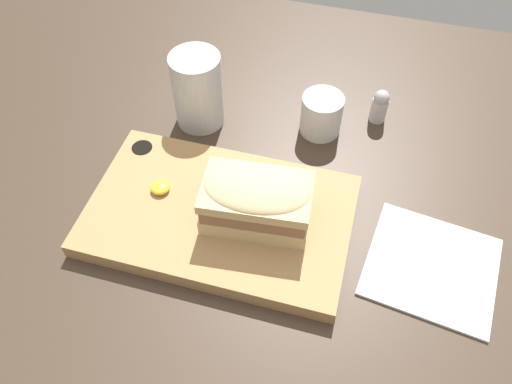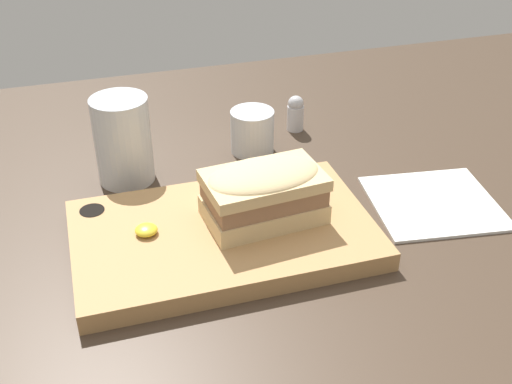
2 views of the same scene
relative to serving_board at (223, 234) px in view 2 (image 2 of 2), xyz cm
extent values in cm
cube|color=#423326|center=(-2.69, -0.69, -2.22)|extent=(197.41, 113.94, 2.00)
cube|color=tan|center=(0.09, -0.05, 0.00)|extent=(35.18, 21.74, 2.42)
cylinder|color=black|center=(-14.46, 7.78, 0.66)|extent=(3.04, 3.04, 1.21)
cube|color=#DBBC84|center=(5.20, 0.27, 2.42)|extent=(14.46, 9.62, 2.42)
cube|color=#936B4C|center=(5.20, 0.27, 4.68)|extent=(13.89, 9.23, 2.12)
cube|color=#DBBC84|center=(5.20, 0.27, 6.47)|extent=(14.46, 9.62, 1.45)
ellipsoid|color=#DBBC84|center=(5.20, 0.27, 7.07)|extent=(14.18, 9.42, 2.17)
ellipsoid|color=yellow|center=(-8.77, 1.06, 1.74)|extent=(2.63, 2.63, 1.05)
cylinder|color=silver|center=(-9.06, 18.19, 4.83)|extent=(7.67, 7.67, 12.10)
cylinder|color=silver|center=(-9.06, 18.19, 1.71)|extent=(6.75, 6.75, 5.44)
cylinder|color=silver|center=(9.91, 20.97, 2.01)|extent=(6.42, 6.42, 6.46)
cylinder|color=#33050F|center=(9.91, 20.97, 1.19)|extent=(5.77, 5.77, 4.42)
cube|color=white|center=(28.48, 0.13, -1.02)|extent=(17.81, 17.04, 0.40)
cylinder|color=silver|center=(18.40, 25.75, 0.81)|extent=(2.60, 2.60, 4.04)
sphere|color=#B7B7BC|center=(18.40, 25.75, 3.28)|extent=(2.47, 2.47, 2.47)
camera|label=1|loc=(15.22, -36.64, 55.11)|focal=35.00mm
camera|label=2|loc=(-13.96, -60.18, 45.11)|focal=45.00mm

